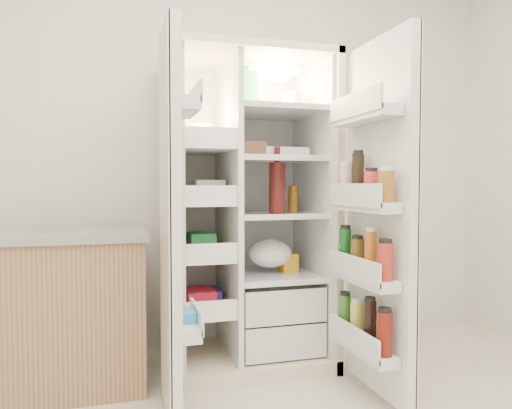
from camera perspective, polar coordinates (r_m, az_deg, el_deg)
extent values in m
cube|color=silver|center=(3.21, -5.36, 7.62)|extent=(4.00, 0.02, 2.70)
cube|color=beige|center=(3.16, -2.71, -0.46)|extent=(0.92, 0.04, 1.80)
cube|color=beige|center=(2.76, -10.01, -0.89)|extent=(0.04, 0.70, 1.80)
cube|color=beige|center=(2.99, 7.04, -0.63)|extent=(0.04, 0.70, 1.80)
cube|color=beige|center=(2.93, -1.16, 16.70)|extent=(0.92, 0.70, 0.04)
cube|color=beige|center=(3.01, -1.13, -17.33)|extent=(0.92, 0.70, 0.08)
cube|color=silver|center=(3.13, -2.58, -0.12)|extent=(0.84, 0.02, 1.68)
cube|color=silver|center=(2.76, -9.39, -0.47)|extent=(0.02, 0.62, 1.68)
cube|color=silver|center=(2.97, 6.51, -0.26)|extent=(0.02, 0.62, 1.68)
cube|color=silver|center=(2.81, -3.31, -0.39)|extent=(0.03, 0.62, 1.68)
cube|color=silver|center=(2.99, 1.93, -14.55)|extent=(0.47, 0.52, 0.19)
cube|color=silver|center=(2.94, 1.94, -10.82)|extent=(0.47, 0.52, 0.19)
cube|color=#FFD18C|center=(3.00, 1.54, 15.16)|extent=(0.30, 0.30, 0.02)
cube|color=white|center=(2.87, -6.37, -11.89)|extent=(0.28, 0.58, 0.02)
cube|color=white|center=(2.81, -6.40, -5.94)|extent=(0.28, 0.58, 0.02)
cube|color=white|center=(2.78, -6.43, 0.19)|extent=(0.28, 0.58, 0.02)
cube|color=white|center=(2.79, -6.45, 6.37)|extent=(0.28, 0.58, 0.02)
cube|color=white|center=(2.93, 1.82, -8.16)|extent=(0.49, 0.58, 0.01)
cube|color=white|center=(2.89, 1.83, -1.11)|extent=(0.49, 0.58, 0.01)
cube|color=white|center=(2.88, 1.84, 5.24)|extent=(0.49, 0.58, 0.02)
cube|color=white|center=(2.91, 1.84, 10.76)|extent=(0.49, 0.58, 0.02)
cube|color=#F42240|center=(2.85, -6.38, -10.72)|extent=(0.16, 0.20, 0.10)
cube|color=#25883E|center=(2.80, -6.40, -4.52)|extent=(0.14, 0.18, 0.12)
cube|color=white|center=(2.78, -6.43, 1.11)|extent=(0.20, 0.22, 0.07)
cube|color=yellow|center=(2.79, -6.46, 8.00)|extent=(0.15, 0.16, 0.14)
cube|color=#40339A|center=(2.85, -6.38, -10.82)|extent=(0.18, 0.20, 0.09)
cube|color=#ED4B29|center=(2.80, -6.40, -4.73)|extent=(0.14, 0.18, 0.10)
cube|color=silver|center=(2.78, -6.43, 1.63)|extent=(0.16, 0.16, 0.12)
sphere|color=orange|center=(2.90, 0.00, -16.34)|extent=(0.07, 0.07, 0.07)
sphere|color=orange|center=(2.96, 1.51, -15.94)|extent=(0.07, 0.07, 0.07)
sphere|color=orange|center=(2.96, 3.68, -15.98)|extent=(0.07, 0.07, 0.07)
sphere|color=orange|center=(3.04, 0.17, -15.44)|extent=(0.07, 0.07, 0.07)
sphere|color=orange|center=(3.05, 2.15, -15.38)|extent=(0.07, 0.07, 0.07)
sphere|color=orange|center=(3.05, 4.25, -15.41)|extent=(0.07, 0.07, 0.07)
ellipsoid|color=#3A6C24|center=(2.95, 1.81, -10.45)|extent=(0.26, 0.24, 0.11)
cylinder|color=#48110F|center=(2.79, 2.50, 1.93)|extent=(0.09, 0.09, 0.29)
cylinder|color=brown|center=(2.90, 4.38, 0.64)|extent=(0.06, 0.06, 0.16)
cube|color=#23823B|center=(2.88, -0.87, 13.49)|extent=(0.08, 0.08, 0.25)
cylinder|color=silver|center=(2.93, 4.27, 11.90)|extent=(0.12, 0.12, 0.11)
cylinder|color=olive|center=(3.01, 0.66, 11.59)|extent=(0.08, 0.08, 0.10)
cube|color=white|center=(2.89, 3.45, 6.04)|extent=(0.26, 0.11, 0.07)
cube|color=#9D683E|center=(2.88, -0.57, 6.41)|extent=(0.17, 0.09, 0.10)
ellipsoid|color=white|center=(2.91, 1.67, -6.45)|extent=(0.26, 0.23, 0.16)
cube|color=orange|center=(2.96, 3.81, -6.82)|extent=(0.09, 0.11, 0.11)
cube|color=silver|center=(2.21, -10.00, -1.68)|extent=(0.05, 0.40, 1.72)
cube|color=beige|center=(2.20, -10.64, -1.69)|extent=(0.01, 0.40, 1.72)
cube|color=silver|center=(2.30, -8.12, -14.16)|extent=(0.09, 0.32, 0.06)
cube|color=silver|center=(2.24, -8.27, 11.23)|extent=(0.09, 0.32, 0.06)
cube|color=#338CCC|center=(2.30, -8.13, -13.44)|extent=(0.07, 0.12, 0.10)
cube|color=silver|center=(2.44, 14.29, -1.34)|extent=(0.05, 0.58, 1.72)
cube|color=beige|center=(2.45, 14.79, -1.32)|extent=(0.01, 0.58, 1.72)
cube|color=silver|center=(2.52, 12.41, -16.05)|extent=(0.11, 0.50, 0.05)
cube|color=silver|center=(2.44, 12.48, -8.44)|extent=(0.11, 0.50, 0.05)
cube|color=silver|center=(2.40, 12.55, -0.19)|extent=(0.11, 0.50, 0.05)
cube|color=silver|center=(2.42, 12.64, 10.05)|extent=(0.11, 0.50, 0.05)
cylinder|color=#67130B|center=(2.32, 14.88, -14.49)|extent=(0.07, 0.07, 0.20)
cylinder|color=black|center=(2.42, 13.25, -13.48)|extent=(0.06, 0.06, 0.22)
cylinder|color=gold|center=(2.54, 11.76, -13.21)|extent=(0.06, 0.06, 0.18)
cylinder|color=#346F25|center=(2.65, 10.41, -12.43)|extent=(0.06, 0.06, 0.19)
cylinder|color=#A5291B|center=(2.25, 14.97, -6.53)|extent=(0.07, 0.07, 0.17)
cylinder|color=#C25516|center=(2.36, 13.33, -5.62)|extent=(0.06, 0.06, 0.21)
cylinder|color=brown|center=(2.47, 11.83, -5.82)|extent=(0.07, 0.07, 0.16)
cylinder|color=#125218|center=(2.58, 10.47, -5.01)|extent=(0.06, 0.06, 0.20)
cylinder|color=brown|center=(2.22, 15.06, 2.04)|extent=(0.07, 0.07, 0.14)
cylinder|color=red|center=(2.33, 13.40, 2.07)|extent=(0.07, 0.07, 0.14)
cylinder|color=black|center=(2.45, 11.90, 3.14)|extent=(0.06, 0.06, 0.23)
cylinder|color=beige|center=(2.56, 10.52, 2.56)|extent=(0.06, 0.06, 0.18)
cube|color=#A27451|center=(2.78, -24.59, -11.75)|extent=(1.08, 0.56, 0.78)
cube|color=gray|center=(2.71, -24.74, -3.39)|extent=(1.12, 0.59, 0.04)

